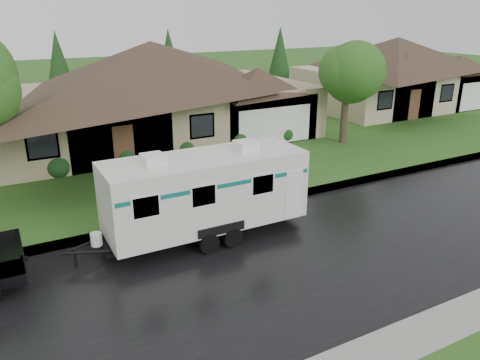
% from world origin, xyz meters
% --- Properties ---
extents(ground, '(140.00, 140.00, 0.00)m').
position_xyz_m(ground, '(0.00, 0.00, 0.00)').
color(ground, '#2E561A').
rests_on(ground, ground).
extents(road, '(140.00, 8.00, 0.01)m').
position_xyz_m(road, '(0.00, -2.00, 0.01)').
color(road, black).
rests_on(road, ground).
extents(curb, '(140.00, 0.50, 0.15)m').
position_xyz_m(curb, '(0.00, 2.25, 0.07)').
color(curb, gray).
rests_on(curb, ground).
extents(lawn, '(140.00, 26.00, 0.15)m').
position_xyz_m(lawn, '(0.00, 15.00, 0.07)').
color(lawn, '#2E561A').
rests_on(lawn, ground).
extents(house_main, '(19.44, 10.80, 6.90)m').
position_xyz_m(house_main, '(2.29, 13.84, 3.59)').
color(house_main, tan).
rests_on(house_main, lawn).
extents(house_neighbor, '(15.12, 9.72, 6.45)m').
position_xyz_m(house_neighbor, '(22.27, 14.34, 3.32)').
color(house_neighbor, '#C3B391').
rests_on(house_neighbor, lawn).
extents(tree_right_green, '(3.44, 3.44, 5.70)m').
position_xyz_m(tree_right_green, '(11.12, 7.57, 4.10)').
color(tree_right_green, '#382B1E').
rests_on(tree_right_green, lawn).
extents(shrub_row, '(13.60, 1.00, 1.00)m').
position_xyz_m(shrub_row, '(2.00, 9.30, 0.65)').
color(shrub_row, '#143814').
rests_on(shrub_row, lawn).
extents(travel_trailer, '(7.13, 2.51, 3.20)m').
position_xyz_m(travel_trailer, '(-0.68, 0.65, 1.70)').
color(travel_trailer, silver).
rests_on(travel_trailer, ground).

